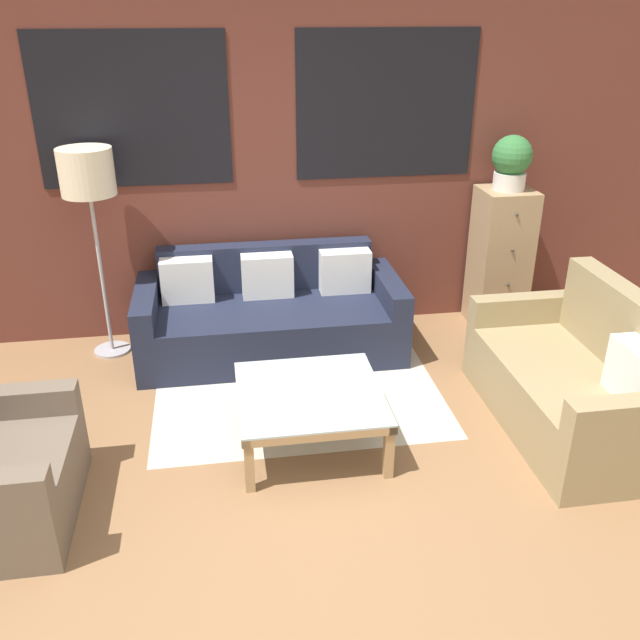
{
  "coord_description": "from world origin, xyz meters",
  "views": [
    {
      "loc": [
        -0.4,
        -2.85,
        2.51
      ],
      "look_at": [
        0.26,
        1.27,
        0.55
      ],
      "focal_mm": 38.0,
      "sensor_mm": 36.0,
      "label": 1
    }
  ],
  "objects_px": {
    "settee_vintage": "(576,383)",
    "drawer_cabinet": "(500,259)",
    "coffee_table": "(310,399)",
    "floor_lamp": "(88,180)",
    "couch_dark": "(270,316)",
    "potted_plant": "(512,161)"
  },
  "relations": [
    {
      "from": "coffee_table",
      "to": "drawer_cabinet",
      "type": "relative_size",
      "value": 0.75
    },
    {
      "from": "drawer_cabinet",
      "to": "coffee_table",
      "type": "bearing_deg",
      "value": -140.31
    },
    {
      "from": "coffee_table",
      "to": "floor_lamp",
      "type": "distance_m",
      "value": 2.28
    },
    {
      "from": "settee_vintage",
      "to": "coffee_table",
      "type": "distance_m",
      "value": 1.71
    },
    {
      "from": "settee_vintage",
      "to": "drawer_cabinet",
      "type": "relative_size",
      "value": 1.32
    },
    {
      "from": "couch_dark",
      "to": "potted_plant",
      "type": "relative_size",
      "value": 4.76
    },
    {
      "from": "coffee_table",
      "to": "drawer_cabinet",
      "type": "bearing_deg",
      "value": 39.69
    },
    {
      "from": "couch_dark",
      "to": "coffee_table",
      "type": "relative_size",
      "value": 2.31
    },
    {
      "from": "coffee_table",
      "to": "floor_lamp",
      "type": "bearing_deg",
      "value": 133.07
    },
    {
      "from": "couch_dark",
      "to": "floor_lamp",
      "type": "distance_m",
      "value": 1.67
    },
    {
      "from": "floor_lamp",
      "to": "drawer_cabinet",
      "type": "relative_size",
      "value": 1.37
    },
    {
      "from": "couch_dark",
      "to": "drawer_cabinet",
      "type": "distance_m",
      "value": 1.97
    },
    {
      "from": "settee_vintage",
      "to": "potted_plant",
      "type": "relative_size",
      "value": 3.64
    },
    {
      "from": "couch_dark",
      "to": "settee_vintage",
      "type": "xyz_separation_m",
      "value": [
        1.84,
        -1.37,
        0.02
      ]
    },
    {
      "from": "coffee_table",
      "to": "floor_lamp",
      "type": "relative_size",
      "value": 0.55
    },
    {
      "from": "settee_vintage",
      "to": "floor_lamp",
      "type": "relative_size",
      "value": 0.97
    },
    {
      "from": "coffee_table",
      "to": "drawer_cabinet",
      "type": "distance_m",
      "value": 2.37
    },
    {
      "from": "settee_vintage",
      "to": "drawer_cabinet",
      "type": "distance_m",
      "value": 1.6
    },
    {
      "from": "settee_vintage",
      "to": "coffee_table",
      "type": "height_order",
      "value": "settee_vintage"
    },
    {
      "from": "coffee_table",
      "to": "couch_dark",
      "type": "bearing_deg",
      "value": 95.43
    },
    {
      "from": "drawer_cabinet",
      "to": "floor_lamp",
      "type": "bearing_deg",
      "value": -179.4
    },
    {
      "from": "couch_dark",
      "to": "coffee_table",
      "type": "distance_m",
      "value": 1.32
    }
  ]
}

